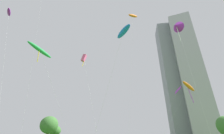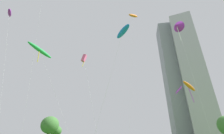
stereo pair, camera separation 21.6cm
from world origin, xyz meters
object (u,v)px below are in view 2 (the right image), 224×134
kite_flying_6 (179,90)px  park_tree_1 (50,125)px  kite_flying_2 (84,58)px  kite_flying_5 (123,32)px  distant_highrise_0 (180,77)px  park_tree_2 (56,131)px  kite_flying_1 (10,13)px  distant_highrise_1 (192,72)px  kite_flying_8 (40,50)px  kite_flying_4 (177,26)px  kite_flying_7 (133,16)px  kite_flying_0 (189,86)px

kite_flying_6 → park_tree_1: size_ratio=2.14×
kite_flying_2 → kite_flying_5: kite_flying_2 is taller
kite_flying_5 → park_tree_1: 30.66m
kite_flying_5 → distant_highrise_0: (31.40, 115.49, 38.42)m
kite_flying_5 → park_tree_2: 34.35m
distant_highrise_0 → park_tree_2: bearing=-124.4°
kite_flying_1 → kite_flying_5: size_ratio=2.08×
distant_highrise_0 → distant_highrise_1: size_ratio=1.01×
kite_flying_6 → kite_flying_8: 38.51m
kite_flying_2 → distant_highrise_0: bearing=69.2°
kite_flying_5 → distant_highrise_1: 118.79m
kite_flying_2 → kite_flying_4: size_ratio=0.64×
kite_flying_8 → park_tree_2: kite_flying_8 is taller
kite_flying_7 → kite_flying_1: bearing=-162.8°
kite_flying_5 → kite_flying_8: (-15.10, 3.82, 1.76)m
kite_flying_7 → kite_flying_5: bearing=-93.1°
kite_flying_7 → distant_highrise_1: distant_highrise_1 is taller
kite_flying_8 → distant_highrise_1: 120.77m
kite_flying_1 → kite_flying_4: (39.04, 8.70, -4.23)m
kite_flying_1 → kite_flying_8: size_ratio=1.80×
park_tree_2 → kite_flying_5: bearing=-47.6°
kite_flying_0 → distant_highrise_0: bearing=78.1°
kite_flying_7 → park_tree_2: (-23.07, 9.25, -26.80)m
kite_flying_0 → kite_flying_6: 15.64m
kite_flying_7 → distant_highrise_1: 100.35m
kite_flying_6 → kite_flying_2: bearing=-132.3°
park_tree_1 → park_tree_2: bearing=100.2°
kite_flying_2 → kite_flying_7: bearing=31.4°
kite_flying_2 → park_tree_2: kite_flying_2 is taller
kite_flying_1 → kite_flying_5: kite_flying_1 is taller
distant_highrise_0 → kite_flying_7: bearing=-110.9°
kite_flying_8 → kite_flying_7: bearing=35.3°
kite_flying_8 → park_tree_1: bearing=111.4°
distant_highrise_0 → kite_flying_6: bearing=-107.3°
kite_flying_0 → kite_flying_7: 22.02m
kite_flying_6 → kite_flying_1: bearing=-147.3°
kite_flying_0 → distant_highrise_1: distant_highrise_1 is taller
kite_flying_2 → kite_flying_7: (9.95, 6.07, 14.92)m
kite_flying_6 → kite_flying_8: bearing=-133.7°
kite_flying_6 → distant_highrise_0: (19.91, 83.81, 36.76)m
kite_flying_2 → park_tree_2: size_ratio=2.78×
park_tree_2 → distant_highrise_0: 116.12m
park_tree_2 → kite_flying_4: bearing=-16.2°
kite_flying_2 → kite_flying_6: bearing=47.7°
kite_flying_2 → kite_flying_8: kite_flying_2 is taller
kite_flying_2 → kite_flying_8: 7.96m
kite_flying_6 → kite_flying_7: kite_flying_7 is taller
distant_highrise_0 → kite_flying_1: bearing=-122.6°
kite_flying_0 → kite_flying_6: kite_flying_6 is taller
kite_flying_0 → kite_flying_5: kite_flying_5 is taller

